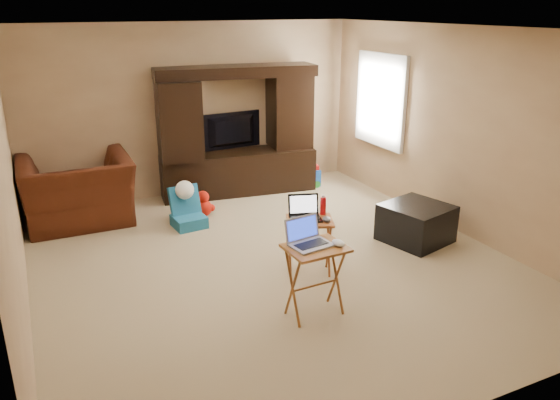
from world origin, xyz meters
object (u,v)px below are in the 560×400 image
entertainment_center (237,131)px  plush_toy (203,204)px  recliner (78,191)px  child_rocker (188,208)px  tray_table_right (309,247)px  laptop_right (306,209)px  mouse_right (327,219)px  mouse_left (338,243)px  television (233,132)px  ottoman (416,223)px  laptop_left (311,234)px  tray_table_left (315,281)px  water_bottle (323,206)px  push_toy (303,175)px

entertainment_center → plush_toy: 1.35m
recliner → child_rocker: (1.25, -0.74, -0.18)m
entertainment_center → tray_table_right: (-0.30, -2.84, -0.64)m
laptop_right → mouse_right: bearing=-22.8°
mouse_left → mouse_right: mouse_left is taller
television → ottoman: (1.27, -2.80, -0.68)m
child_rocker → laptop_left: (0.41, -2.52, 0.54)m
ottoman → laptop_right: 1.70m
recliner → laptop_left: (1.66, -3.26, 0.36)m
child_rocker → ottoman: size_ratio=0.74×
tray_table_left → mouse_right: bearing=50.4°
recliner → plush_toy: size_ratio=3.72×
television → water_bottle: 2.92m
laptop_left → laptop_right: laptop_left is taller
tray_table_left → mouse_left: (0.19, -0.07, 0.37)m
push_toy → laptop_left: 3.82m
entertainment_center → mouse_left: size_ratio=16.66×
mouse_left → mouse_right: (0.29, 0.70, -0.08)m
entertainment_center → water_bottle: entertainment_center is taller
television → push_toy: size_ratio=1.88×
laptop_right → water_bottle: bearing=30.7°
laptop_right → mouse_left: bearing=-81.4°
ottoman → laptop_left: 2.23m
mouse_right → water_bottle: size_ratio=0.66×
child_rocker → tray_table_right: tray_table_right is taller
television → tray_table_left: 3.84m
recliner → laptop_right: bearing=128.8°
recliner → plush_toy: recliner is taller
push_toy → laptop_right: (-1.36, -2.62, 0.54)m
push_toy → mouse_left: (-1.48, -3.46, 0.52)m
ottoman → laptop_left: size_ratio=1.97×
entertainment_center → television: 0.16m
mouse_right → entertainment_center: bearing=86.7°
laptop_left → tray_table_left: bearing=-53.4°
recliner → water_bottle: recliner is taller
ottoman → laptop_right: bearing=-173.9°
entertainment_center → ottoman: size_ratio=3.28×
television → tray_table_right: (-0.30, -2.99, -0.60)m
entertainment_center → mouse_left: 3.70m
recliner → child_rocker: size_ratio=2.59×
tray_table_right → tray_table_left: bearing=-93.3°
plush_toy → mouse_left: size_ratio=2.62×
tray_table_left → water_bottle: 1.06m
child_rocker → laptop_right: bearing=-72.5°
ottoman → mouse_right: size_ratio=5.69×
laptop_right → mouse_right: 0.24m
laptop_left → mouse_right: bearing=41.4°
ottoman → laptop_right: (-1.61, -0.17, 0.51)m
television → mouse_right: 3.13m
entertainment_center → recliner: size_ratio=1.71×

